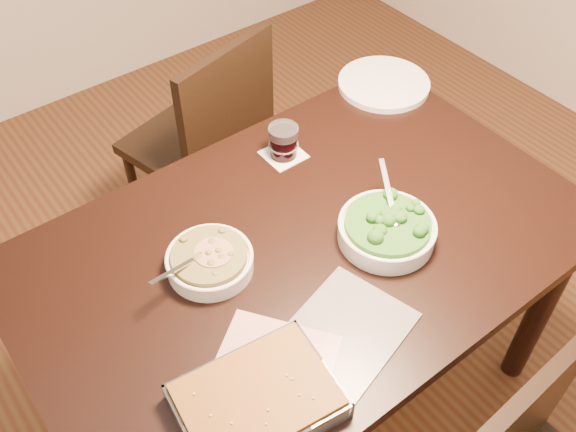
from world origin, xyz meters
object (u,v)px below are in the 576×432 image
at_px(baking_dish, 257,400).
at_px(stew_bowl, 210,260).
at_px(wine_tumbler, 283,141).
at_px(chair_far, 209,137).
at_px(table, 305,265).
at_px(broccoli_bowl, 387,229).
at_px(dinner_plate, 384,84).

bearing_deg(baking_dish, stew_bowl, 79.11).
relative_size(wine_tumbler, chair_far, 0.11).
distance_m(table, stew_bowl, 0.27).
height_order(stew_bowl, baking_dish, stew_bowl).
relative_size(broccoli_bowl, dinner_plate, 0.89).
bearing_deg(table, wine_tumbler, 62.60).
bearing_deg(broccoli_bowl, table, 145.37).
bearing_deg(table, stew_bowl, 163.03).
relative_size(table, wine_tumbler, 14.99).
xyz_separation_m(stew_bowl, dinner_plate, (0.83, 0.29, -0.02)).
bearing_deg(chair_far, dinner_plate, 122.77).
bearing_deg(table, dinner_plate, 30.96).
xyz_separation_m(wine_tumbler, chair_far, (0.02, 0.47, -0.31)).
bearing_deg(chair_far, table, 63.08).
bearing_deg(baking_dish, chair_far, 70.72).
bearing_deg(baking_dish, wine_tumbler, 56.31).
relative_size(table, stew_bowl, 6.13).
bearing_deg(dinner_plate, baking_dish, -145.81).
distance_m(stew_bowl, broccoli_bowl, 0.43).
height_order(broccoli_bowl, wine_tumbler, wine_tumbler).
bearing_deg(stew_bowl, wine_tumbler, 29.78).
relative_size(baking_dish, wine_tumbler, 3.57).
bearing_deg(broccoli_bowl, chair_far, 89.25).
distance_m(dinner_plate, chair_far, 0.64).
distance_m(baking_dish, wine_tumbler, 0.76).
bearing_deg(baking_dish, broccoli_bowl, 25.98).
relative_size(stew_bowl, broccoli_bowl, 0.89).
height_order(table, broccoli_bowl, broccoli_bowl).
bearing_deg(broccoli_bowl, wine_tumbler, 91.70).
relative_size(baking_dish, dinner_plate, 1.16).
bearing_deg(stew_bowl, table, -16.97).
xyz_separation_m(baking_dish, chair_far, (0.52, 1.04, -0.28)).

